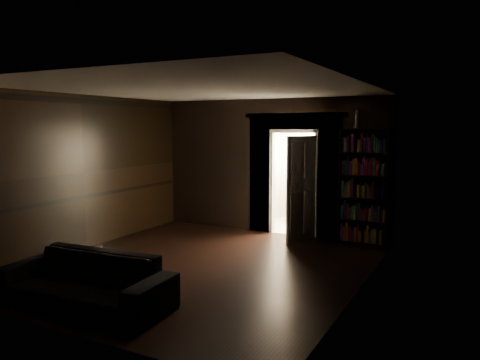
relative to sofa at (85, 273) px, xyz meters
The scene contains 9 objects.
ground 2.16m from the sofa, 79.47° to the left, with size 5.50×5.50×0.00m, color black.
room_walls 3.41m from the sofa, 83.18° to the left, with size 5.02×5.61×2.84m.
kitchen_alcove 6.07m from the sofa, 81.53° to the left, with size 2.20×1.80×2.60m.
sofa is the anchor object (origin of this frame).
bookshelf 5.24m from the sofa, 62.96° to the left, with size 0.90×0.32×2.20m, color black.
refrigerator 6.18m from the sofa, 82.02° to the left, with size 0.74×0.68×1.65m, color white.
door 4.61m from the sofa, 74.54° to the left, with size 0.85×0.05×2.05m, color silver.
figurine 5.49m from the sofa, 64.71° to the left, with size 0.11×0.11×0.33m, color white.
bottles 6.27m from the sofa, 81.54° to the left, with size 0.67×0.08×0.27m, color black.
Camera 1 is at (3.91, -6.17, 2.23)m, focal length 35.00 mm.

